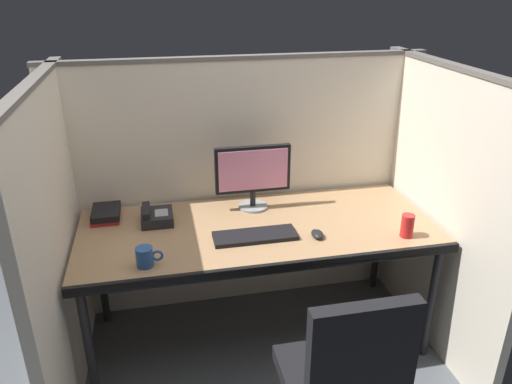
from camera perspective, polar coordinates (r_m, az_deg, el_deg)
name	(u,v)px	position (r m, az deg, el deg)	size (l,w,h in m)	color
ground_plane	(269,372)	(2.85, 1.55, -20.12)	(8.00, 8.00, 0.00)	#4C5156
cubicle_partition_rear	(243,186)	(3.02, -1.54, 0.70)	(2.21, 0.06, 1.57)	beige
cubicle_partition_left	(59,247)	(2.54, -21.90, -5.91)	(0.06, 1.41, 1.57)	beige
cubicle_partition_right	(437,209)	(2.90, 20.27, -1.89)	(0.06, 1.41, 1.57)	beige
desk	(258,235)	(2.66, 0.28, -5.05)	(1.90, 0.80, 0.74)	#997551
monitor_center	(253,173)	(2.77, -0.37, 2.22)	(0.43, 0.17, 0.37)	gray
keyboard_main	(255,236)	(2.53, -0.12, -5.11)	(0.43, 0.15, 0.02)	black
computer_mouse	(317,234)	(2.56, 7.14, -4.86)	(0.06, 0.10, 0.04)	black
book_stack	(106,214)	(2.84, -17.02, -2.42)	(0.15, 0.22, 0.06)	#B22626
coffee_mug	(145,257)	(2.34, -12.73, -7.35)	(0.13, 0.08, 0.09)	#264C8C
desk_phone	(156,216)	(2.73, -11.53, -2.79)	(0.17, 0.19, 0.09)	black
soda_can	(407,226)	(2.64, 17.16, -3.76)	(0.07, 0.07, 0.12)	red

